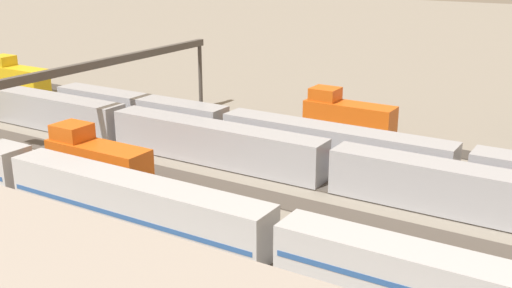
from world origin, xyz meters
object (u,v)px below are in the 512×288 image
at_px(train_on_track_5, 96,161).
at_px(train_on_track_1, 17,78).
at_px(train_on_track_0, 347,117).
at_px(train_on_track_6, 24,173).
at_px(signal_gantry, 102,70).
at_px(train_on_track_3, 215,143).
at_px(train_on_track_2, 333,146).

bearing_deg(train_on_track_5, train_on_track_1, -29.14).
relative_size(train_on_track_0, train_on_track_6, 0.10).
bearing_deg(signal_gantry, train_on_track_3, 180.00).
relative_size(train_on_track_2, train_on_track_5, 7.14).
height_order(train_on_track_5, train_on_track_6, train_on_track_5).
bearing_deg(signal_gantry, train_on_track_5, 131.07).
distance_m(train_on_track_3, train_on_track_6, 17.39).
xyz_separation_m(train_on_track_3, train_on_track_1, (41.42, -10.00, 0.14)).
xyz_separation_m(train_on_track_3, train_on_track_6, (8.80, 15.00, -0.02)).
bearing_deg(train_on_track_6, train_on_track_2, -133.34).
xyz_separation_m(train_on_track_2, signal_gantry, (24.34, 5.00, 5.64)).
bearing_deg(train_on_track_5, train_on_track_6, 56.95).
distance_m(train_on_track_3, train_on_track_1, 42.61).
bearing_deg(train_on_track_0, train_on_track_1, 5.87).
xyz_separation_m(train_on_track_2, train_on_track_1, (51.50, -5.00, 0.14)).
height_order(train_on_track_3, train_on_track_5, train_on_track_5).
distance_m(train_on_track_0, train_on_track_3, 16.63).
distance_m(train_on_track_3, train_on_track_5, 11.44).
relative_size(train_on_track_3, train_on_track_6, 1.25).
height_order(train_on_track_1, train_on_track_6, train_on_track_1).
xyz_separation_m(train_on_track_3, signal_gantry, (14.27, 0.00, 5.63)).
relative_size(train_on_track_5, train_on_track_6, 0.10).
bearing_deg(train_on_track_1, train_on_track_5, 150.86).
bearing_deg(train_on_track_0, train_on_track_3, 64.44).
xyz_separation_m(train_on_track_2, train_on_track_5, (15.62, 15.00, 0.14)).
distance_m(train_on_track_0, train_on_track_2, 10.41).
distance_m(train_on_track_0, train_on_track_5, 28.05).
height_order(train_on_track_5, train_on_track_1, same).
xyz_separation_m(train_on_track_3, train_on_track_2, (-10.07, -5.00, -0.00)).
bearing_deg(train_on_track_6, train_on_track_3, -120.41).
xyz_separation_m(train_on_track_0, train_on_track_3, (7.17, 15.00, -0.14)).
relative_size(train_on_track_2, train_on_track_6, 0.75).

